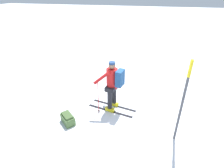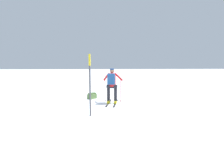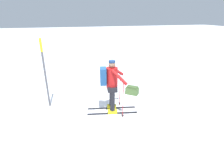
{
  "view_description": "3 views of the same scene",
  "coord_description": "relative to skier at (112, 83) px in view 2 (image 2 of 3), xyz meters",
  "views": [
    {
      "loc": [
        -4.31,
        -0.53,
        3.65
      ],
      "look_at": [
        0.42,
        0.69,
        0.96
      ],
      "focal_mm": 28.0,
      "sensor_mm": 36.0,
      "label": 1
    },
    {
      "loc": [
        0.04,
        -7.7,
        2.04
      ],
      "look_at": [
        0.42,
        0.69,
        0.96
      ],
      "focal_mm": 28.0,
      "sensor_mm": 36.0,
      "label": 2
    },
    {
      "loc": [
        5.29,
        -0.63,
        2.99
      ],
      "look_at": [
        0.42,
        0.69,
        0.96
      ],
      "focal_mm": 28.0,
      "sensor_mm": 36.0,
      "label": 3
    }
  ],
  "objects": [
    {
      "name": "dropped_backpack",
      "position": [
        -1.05,
        1.15,
        -0.84
      ],
      "size": [
        0.53,
        0.56,
        0.33
      ],
      "color": "#4C6B38",
      "rests_on": "ground_plane"
    },
    {
      "name": "trail_marker",
      "position": [
        -0.9,
        -1.97,
        0.34
      ],
      "size": [
        0.07,
        0.07,
        2.31
      ],
      "color": "#4C4C51",
      "rests_on": "ground_plane"
    },
    {
      "name": "ground_plane",
      "position": [
        -0.42,
        -0.66,
        -1.0
      ],
      "size": [
        80.0,
        80.0,
        0.0
      ],
      "primitive_type": "plane",
      "color": "white"
    },
    {
      "name": "skier",
      "position": [
        0.0,
        0.0,
        0.0
      ],
      "size": [
        1.0,
        1.67,
        1.71
      ],
      "color": "black",
      "rests_on": "ground_plane"
    }
  ]
}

